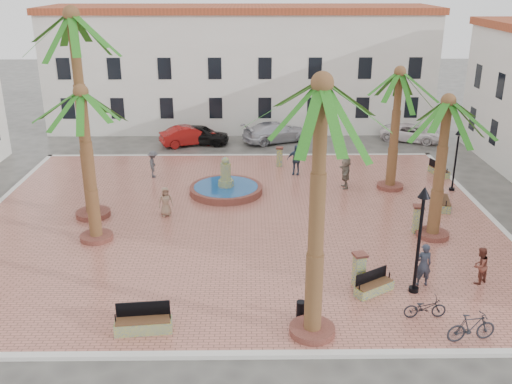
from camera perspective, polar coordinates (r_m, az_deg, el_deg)
ground at (r=29.01m, az=-1.98°, el=-2.96°), size 120.00×120.00×0.00m
plaza at (r=28.98m, az=-1.98°, el=-2.83°), size 26.00×22.00×0.15m
kerb_n at (r=39.30m, az=-1.66°, el=3.64°), size 26.30×0.30×0.16m
kerb_s at (r=19.42m, az=-2.65°, el=-15.97°), size 26.30×0.30×0.16m
kerb_e at (r=31.49m, az=22.42°, el=-2.49°), size 0.30×22.30×0.16m
building_north at (r=47.05m, az=-1.56°, el=12.37°), size 30.40×7.40×9.50m
fountain at (r=32.29m, az=-3.02°, el=0.40°), size 4.12×4.12×2.13m
palm_nw at (r=28.30m, az=-17.77°, el=14.54°), size 5.66×5.66×10.32m
palm_sw at (r=25.87m, az=-16.94°, el=7.80°), size 4.93×4.93×7.26m
palm_s at (r=17.21m, az=6.52°, el=7.80°), size 5.15×5.15×8.97m
palm_e at (r=26.49m, az=18.49°, el=6.95°), size 4.94×4.94×6.81m
palm_ne at (r=32.48m, az=14.09°, el=10.20°), size 4.86×4.86×7.02m
bench_s at (r=20.57m, az=-11.18°, el=-12.82°), size 2.01×0.80×1.04m
bench_se at (r=22.87m, az=11.70°, el=-9.27°), size 1.69×1.33×0.88m
bench_e at (r=31.83m, az=18.24°, el=-1.01°), size 0.94×1.92×0.97m
bench_ne at (r=36.98m, az=17.80°, el=2.02°), size 0.96×1.73×0.88m
lamppost_s at (r=22.13m, az=16.19°, el=-2.90°), size 0.48×0.48×4.37m
lamppost_e at (r=33.88m, az=19.46°, el=4.08°), size 0.40×0.40×3.64m
bollard_se at (r=22.99m, az=10.26°, el=-7.60°), size 0.62×0.62×1.42m
bollard_n at (r=36.75m, az=2.37°, el=3.58°), size 0.50×0.50×1.27m
bollard_e at (r=28.22m, az=15.86°, el=-2.57°), size 0.55×0.55×1.39m
litter_bin at (r=20.97m, az=4.51°, el=-11.64°), size 0.33×0.33×0.65m
cyclist_a at (r=23.55m, az=16.40°, el=-6.99°), size 0.69×0.48×1.81m
bicycle_a at (r=21.73m, az=16.54°, el=-11.01°), size 1.56×0.60×0.81m
cyclist_b at (r=24.50m, az=21.49°, el=-6.85°), size 0.95×0.91×1.55m
bicycle_b at (r=20.92m, az=20.75°, el=-12.54°), size 1.80×0.76×1.05m
pedestrian_fountain_a at (r=29.41m, az=-9.02°, el=-0.95°), size 0.86×0.70×1.53m
pedestrian_fountain_b at (r=35.17m, az=4.01°, el=3.23°), size 1.18×0.72×1.88m
pedestrian_north at (r=35.20m, az=-10.23°, el=2.77°), size 0.73×1.14×1.66m
pedestrian_east at (r=33.24m, az=8.95°, el=1.96°), size 0.62×1.76×1.87m
car_black at (r=42.39m, az=-5.62°, el=5.74°), size 4.43×2.26×1.44m
car_red at (r=42.25m, az=-6.65°, el=5.63°), size 4.56×2.98×1.42m
car_silver at (r=42.81m, az=2.06°, el=6.01°), size 5.55×4.01×1.49m
car_white at (r=44.58m, az=15.28°, el=5.73°), size 4.98×3.76×1.26m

